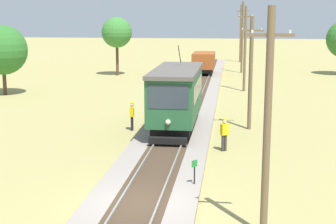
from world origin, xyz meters
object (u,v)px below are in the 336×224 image
at_px(track_worker, 224,132).
at_px(gravel_pile, 171,68).
at_px(red_tram, 177,96).
at_px(utility_pole_mid, 245,48).
at_px(second_worker, 132,114).
at_px(utility_pole_far, 242,37).
at_px(utility_pole_near_tram, 251,72).
at_px(trackside_signal_marker, 194,172).
at_px(tree_left_far, 3,50).
at_px(utility_pole_distant, 241,33).
at_px(freight_car, 204,62).
at_px(tree_left_near, 117,33).
at_px(utility_pole_foreground, 267,122).

bearing_deg(track_worker, gravel_pile, -23.90).
bearing_deg(red_tram, utility_pole_mid, 75.66).
xyz_separation_m(red_tram, second_worker, (-2.72, 0.04, -1.21)).
height_order(utility_pole_far, track_worker, utility_pole_far).
bearing_deg(utility_pole_mid, utility_pole_near_tram, -90.00).
xyz_separation_m(trackside_signal_marker, tree_left_far, (-18.27, 22.18, 3.22)).
height_order(gravel_pile, tree_left_far, tree_left_far).
height_order(utility_pole_near_tram, trackside_signal_marker, utility_pole_near_tram).
xyz_separation_m(utility_pole_distant, trackside_signal_marker, (-2.53, -55.56, -3.58)).
distance_m(freight_car, utility_pole_far, 6.07).
relative_size(utility_pole_mid, tree_left_near, 1.16).
bearing_deg(tree_left_near, utility_pole_distant, 51.90).
distance_m(utility_pole_mid, trackside_signal_marker, 27.23).
relative_size(freight_car, tree_left_far, 0.86).
bearing_deg(utility_pole_foreground, second_worker, 116.62).
bearing_deg(tree_left_near, gravel_pile, 34.35).
bearing_deg(red_tram, freight_car, 90.01).
xyz_separation_m(utility_pole_near_tram, gravel_pile, (-8.51, 30.19, -2.99)).
relative_size(utility_pole_foreground, tree_left_near, 1.09).
height_order(utility_pole_distant, tree_left_near, utility_pole_distant).
relative_size(gravel_pile, track_worker, 1.69).
bearing_deg(trackside_signal_marker, utility_pole_mid, 84.63).
relative_size(red_tram, utility_pole_distant, 1.03).
height_order(utility_pole_far, trackside_signal_marker, utility_pole_far).
xyz_separation_m(tree_left_near, tree_left_far, (-6.59, -15.26, -0.99)).
bearing_deg(second_worker, trackside_signal_marker, -70.74).
xyz_separation_m(utility_pole_mid, track_worker, (-1.43, -21.04, -2.94)).
bearing_deg(gravel_pile, second_worker, -87.38).
relative_size(utility_pole_mid, tree_left_far, 1.27).
distance_m(utility_pole_foreground, tree_left_far, 33.56).
bearing_deg(tree_left_far, gravel_pile, 57.31).
relative_size(red_tram, track_worker, 4.79).
distance_m(utility_pole_mid, utility_pole_distant, 28.65).
xyz_separation_m(utility_pole_foreground, utility_pole_distant, (0.00, 59.72, 0.54)).
xyz_separation_m(utility_pole_foreground, utility_pole_far, (0.00, 45.74, 0.59)).
bearing_deg(second_worker, gravel_pile, 87.34).
xyz_separation_m(freight_car, second_worker, (-2.72, -28.40, -0.57)).
bearing_deg(utility_pole_foreground, tree_left_near, 108.86).
bearing_deg(second_worker, utility_pole_mid, 62.10).
xyz_separation_m(utility_pole_foreground, trackside_signal_marker, (-2.53, 4.16, -3.04)).
xyz_separation_m(utility_pole_far, tree_left_far, (-20.80, -19.40, -0.42)).
bearing_deg(freight_car, gravel_pile, 144.35).
bearing_deg(utility_pole_far, freight_car, -143.44).
distance_m(second_worker, tree_left_far, 18.62).
bearing_deg(second_worker, tree_left_far, 133.02).
relative_size(gravel_pile, tree_left_far, 0.50).
distance_m(utility_pole_foreground, utility_pole_far, 45.74).
relative_size(utility_pole_near_tram, tree_left_near, 1.03).
distance_m(freight_car, track_worker, 32.61).
bearing_deg(gravel_pile, freight_car, -35.65).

